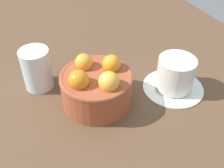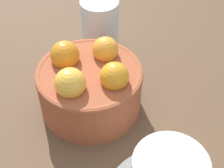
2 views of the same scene
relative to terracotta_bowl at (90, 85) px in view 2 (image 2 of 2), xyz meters
The scene contains 3 objects.
ground_plane 6.89cm from the terracotta_bowl, 17.29° to the right, with size 155.69×99.12×4.96cm, color brown.
terracotta_bowl is the anchor object (origin of this frame).
water_glass 14.35cm from the terracotta_bowl, 42.55° to the left, with size 6.45×6.45×9.36cm, color silver.
Camera 2 is at (-20.67, -26.67, 37.11)cm, focal length 53.22 mm.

